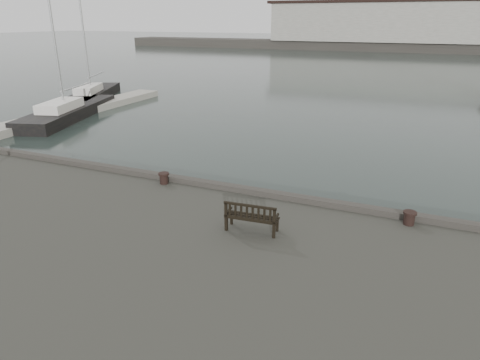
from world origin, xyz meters
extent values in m
plane|color=black|center=(0.00, 0.00, 0.00)|extent=(400.00, 400.00, 0.00)
cube|color=#A8A49C|center=(-20.00, 10.00, 0.25)|extent=(2.00, 24.00, 0.50)
cube|color=#383530|center=(0.00, 92.00, 1.00)|extent=(140.00, 8.00, 2.00)
cube|color=#A8A49C|center=(-8.00, 92.00, 6.00)|extent=(46.00, 9.00, 8.00)
cube|color=black|center=(-8.00, 92.00, 10.30)|extent=(48.00, 9.50, 0.60)
cube|color=black|center=(0.22, -2.51, 1.94)|extent=(1.42, 0.59, 0.03)
cube|color=black|center=(0.23, -2.71, 2.15)|extent=(1.38, 0.16, 0.42)
cube|color=black|center=(0.22, -2.51, 1.75)|extent=(1.33, 0.51, 0.38)
cylinder|color=black|center=(-3.76, -0.50, 1.75)|extent=(0.44, 0.44, 0.38)
cylinder|color=black|center=(3.97, -0.50, 1.75)|extent=(0.40, 0.40, 0.37)
cube|color=black|center=(-23.20, 18.08, 0.10)|extent=(6.26, 10.31, 1.40)
cube|color=silver|center=(-23.20, 18.08, 1.10)|extent=(2.82, 3.89, 0.60)
cylinder|color=#B2B5B7|center=(-23.20, 18.08, 6.88)|extent=(0.16, 0.16, 12.16)
cube|color=black|center=(-19.67, 11.51, 0.10)|extent=(5.53, 11.03, 1.40)
cube|color=silver|center=(-19.67, 11.51, 1.10)|extent=(2.70, 4.09, 0.60)
cylinder|color=#B2B5B7|center=(-19.67, 11.51, 7.24)|extent=(0.16, 0.16, 12.88)
camera|label=1|loc=(3.88, -11.82, 6.76)|focal=32.00mm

